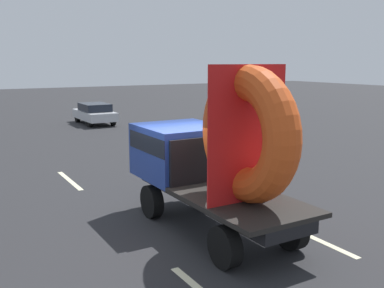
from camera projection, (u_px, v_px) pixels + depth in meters
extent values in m
plane|color=#28282B|center=(183.00, 222.00, 10.99)|extent=(120.00, 120.00, 0.00)
cylinder|color=black|center=(152.00, 201.00, 11.26)|extent=(0.28, 0.84, 0.84)
cylinder|color=black|center=(208.00, 191.00, 12.11)|extent=(0.28, 0.84, 0.84)
cylinder|color=black|center=(225.00, 247.00, 8.49)|extent=(0.28, 0.84, 0.84)
cylinder|color=black|center=(291.00, 230.00, 9.34)|extent=(0.28, 0.84, 0.84)
cube|color=black|center=(214.00, 196.00, 10.27)|extent=(1.30, 5.27, 0.25)
cube|color=navy|center=(181.00, 151.00, 11.46)|extent=(2.00, 2.12, 1.35)
cube|color=black|center=(182.00, 140.00, 11.36)|extent=(2.02, 2.01, 0.44)
cube|color=black|center=(241.00, 201.00, 9.34)|extent=(2.00, 3.15, 0.10)
cube|color=black|center=(203.00, 160.00, 10.53)|extent=(1.80, 0.08, 1.10)
torus|color=#D84C19|center=(247.00, 135.00, 8.95)|extent=(0.72, 2.81, 2.81)
cube|color=red|center=(247.00, 135.00, 8.95)|extent=(1.90, 0.03, 2.81)
cylinder|color=black|center=(77.00, 118.00, 29.00)|extent=(0.21, 0.61, 0.61)
cylinder|color=black|center=(99.00, 116.00, 29.74)|extent=(0.21, 0.61, 0.61)
cylinder|color=black|center=(90.00, 122.00, 26.81)|extent=(0.21, 0.61, 0.61)
cylinder|color=black|center=(113.00, 121.00, 27.56)|extent=(0.21, 0.61, 0.61)
cube|color=silver|center=(95.00, 115.00, 28.23)|extent=(1.73, 4.03, 0.53)
cube|color=black|center=(95.00, 107.00, 28.05)|extent=(1.56, 2.26, 0.48)
cube|color=beige|center=(70.00, 180.00, 14.82)|extent=(0.16, 2.66, 0.01)
cube|color=beige|center=(314.00, 238.00, 9.99)|extent=(0.16, 2.49, 0.01)
cube|color=beige|center=(168.00, 171.00, 16.08)|extent=(0.16, 2.37, 0.01)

